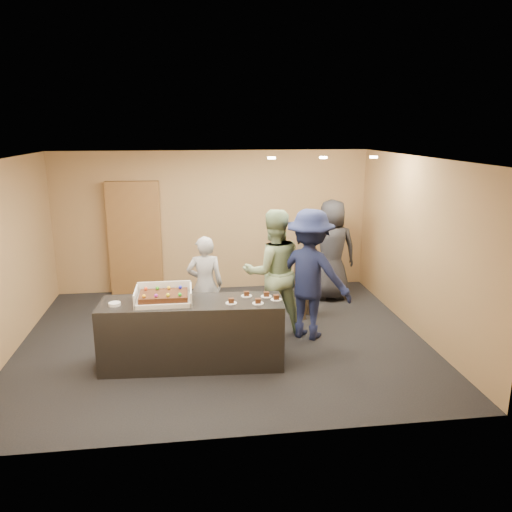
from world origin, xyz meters
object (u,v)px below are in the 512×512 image
object	(u,v)px
person_navy_man	(310,275)
person_brown_extra	(305,270)
storage_cabinet	(135,238)
plate_stack	(115,304)
person_server_grey	(205,285)
cake_box	(164,299)
serving_counter	(192,333)
sheet_cake	(164,296)
person_sage_man	(273,272)
person_dark_suit	(331,250)

from	to	relation	value
person_navy_man	person_brown_extra	size ratio (longest dim) A/B	1.20
storage_cabinet	plate_stack	xyz separation A→B (m)	(0.05, -3.21, -0.16)
person_brown_extra	person_server_grey	bearing A→B (deg)	-39.48
plate_stack	person_brown_extra	xyz separation A→B (m)	(2.87, 1.57, -0.10)
cake_box	plate_stack	size ratio (longest dim) A/B	4.71
storage_cabinet	person_navy_man	world-z (taller)	storage_cabinet
serving_counter	plate_stack	distance (m)	1.08
cake_box	sheet_cake	world-z (taller)	cake_box
plate_stack	person_navy_man	xyz separation A→B (m)	(2.74, 0.74, 0.07)
cake_box	plate_stack	world-z (taller)	cake_box
person_sage_man	storage_cabinet	bearing A→B (deg)	-49.80
cake_box	person_brown_extra	distance (m)	2.71
storage_cabinet	person_brown_extra	size ratio (longest dim) A/B	1.31
person_sage_man	person_dark_suit	xyz separation A→B (m)	(1.32, 1.39, -0.04)
serving_counter	person_navy_man	world-z (taller)	person_navy_man
sheet_cake	person_server_grey	xyz separation A→B (m)	(0.57, 1.10, -0.23)
person_navy_man	person_brown_extra	world-z (taller)	person_navy_man
cake_box	person_server_grey	bearing A→B (deg)	62.08
serving_counter	sheet_cake	world-z (taller)	sheet_cake
plate_stack	person_sage_man	world-z (taller)	person_sage_man
cake_box	person_dark_suit	world-z (taller)	person_dark_suit
person_brown_extra	person_dark_suit	world-z (taller)	person_dark_suit
person_sage_man	person_navy_man	size ratio (longest dim) A/B	0.98
cake_box	serving_counter	bearing A→B (deg)	-4.35
person_sage_man	person_navy_man	distance (m)	0.57
plate_stack	serving_counter	bearing A→B (deg)	1.24
cake_box	person_brown_extra	xyz separation A→B (m)	(2.25, 1.52, -0.13)
person_navy_man	person_server_grey	bearing A→B (deg)	19.85
cake_box	storage_cabinet	bearing A→B (deg)	102.02
serving_counter	plate_stack	size ratio (longest dim) A/B	15.55
cake_box	person_sage_man	xyz separation A→B (m)	(1.61, 0.95, 0.02)
plate_stack	person_navy_man	distance (m)	2.84
cake_box	person_server_grey	world-z (taller)	person_server_grey
serving_counter	person_sage_man	xyz separation A→B (m)	(1.26, 0.98, 0.52)
serving_counter	person_dark_suit	xyz separation A→B (m)	(2.57, 2.37, 0.48)
cake_box	person_sage_man	bearing A→B (deg)	30.52
serving_counter	plate_stack	world-z (taller)	plate_stack
person_server_grey	serving_counter	bearing A→B (deg)	79.90
plate_stack	person_dark_suit	size ratio (longest dim) A/B	0.08
sheet_cake	person_sage_man	xyz separation A→B (m)	(1.61, 0.98, -0.03)
serving_counter	person_server_grey	size ratio (longest dim) A/B	1.56
person_navy_man	person_dark_suit	distance (m)	1.83
serving_counter	cake_box	size ratio (longest dim) A/B	3.30
cake_box	sheet_cake	distance (m)	0.06
person_server_grey	sheet_cake	bearing A→B (deg)	63.63
person_navy_man	sheet_cake	bearing A→B (deg)	52.44
sheet_cake	serving_counter	bearing A→B (deg)	-0.00
person_brown_extra	cake_box	bearing A→B (deg)	-20.23
storage_cabinet	cake_box	world-z (taller)	storage_cabinet
cake_box	person_server_grey	size ratio (longest dim) A/B	0.47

